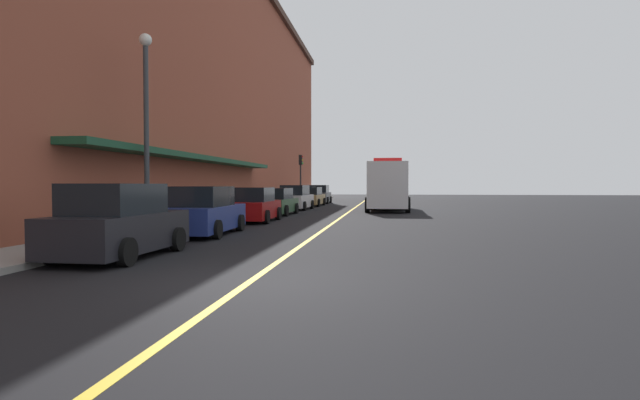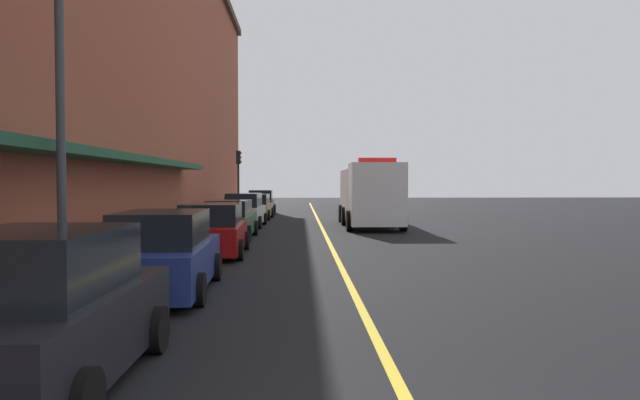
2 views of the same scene
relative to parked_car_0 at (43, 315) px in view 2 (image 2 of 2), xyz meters
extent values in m
plane|color=black|center=(4.02, 22.43, -0.84)|extent=(112.00, 112.00, 0.00)
cube|color=gray|center=(-2.18, 22.43, -0.77)|extent=(2.40, 70.00, 0.15)
cube|color=gold|center=(4.02, 22.43, -0.84)|extent=(0.16, 70.00, 0.01)
cube|color=brown|center=(-10.32, 21.43, 8.07)|extent=(13.88, 64.00, 17.83)
cube|color=#19472D|center=(-2.83, 13.43, 2.26)|extent=(1.20, 22.40, 0.24)
cube|color=black|center=(0.00, 0.06, -0.22)|extent=(1.85, 4.23, 0.90)
cube|color=black|center=(0.00, -0.15, 0.60)|extent=(1.65, 2.33, 0.74)
cylinder|color=black|center=(-0.89, 1.37, -0.52)|extent=(0.23, 0.64, 0.64)
cylinder|color=black|center=(0.93, 1.35, -0.52)|extent=(0.23, 0.64, 0.64)
cube|color=navy|center=(0.04, 5.71, -0.24)|extent=(1.95, 4.75, 0.85)
cube|color=black|center=(0.05, 5.48, 0.53)|extent=(1.70, 2.63, 0.70)
cylinder|color=black|center=(-0.92, 7.14, -0.52)|extent=(0.24, 0.65, 0.64)
cylinder|color=black|center=(0.91, 7.20, -0.52)|extent=(0.24, 0.65, 0.64)
cylinder|color=black|center=(-0.83, 4.23, -0.52)|extent=(0.24, 0.65, 0.64)
cylinder|color=black|center=(1.00, 4.29, -0.52)|extent=(0.24, 0.65, 0.64)
cube|color=maroon|center=(0.11, 11.99, -0.26)|extent=(2.00, 4.47, 0.81)
cube|color=black|center=(0.12, 11.76, 0.48)|extent=(1.76, 2.47, 0.66)
cylinder|color=black|center=(-0.88, 13.33, -0.52)|extent=(0.23, 0.64, 0.64)
cylinder|color=black|center=(1.04, 13.38, -0.52)|extent=(0.23, 0.64, 0.64)
cylinder|color=black|center=(-0.81, 10.59, -0.52)|extent=(0.23, 0.64, 0.64)
cylinder|color=black|center=(1.10, 10.64, -0.52)|extent=(0.23, 0.64, 0.64)
cube|color=#2D5133|center=(0.01, 17.49, -0.28)|extent=(1.89, 4.50, 0.77)
cube|color=black|center=(0.01, 17.27, 0.42)|extent=(1.66, 2.49, 0.63)
cylinder|color=black|center=(-0.85, 18.89, -0.52)|extent=(0.24, 0.65, 0.64)
cylinder|color=black|center=(0.95, 18.84, -0.52)|extent=(0.24, 0.65, 0.64)
cylinder|color=black|center=(-0.92, 16.13, -0.52)|extent=(0.24, 0.65, 0.64)
cylinder|color=black|center=(0.87, 16.09, -0.52)|extent=(0.24, 0.65, 0.64)
cube|color=silver|center=(0.04, 23.69, -0.24)|extent=(1.93, 4.67, 0.86)
cube|color=black|center=(0.03, 23.46, 0.55)|extent=(1.68, 2.59, 0.71)
cylinder|color=black|center=(-0.80, 25.15, -0.52)|extent=(0.24, 0.65, 0.64)
cylinder|color=black|center=(0.98, 25.08, -0.52)|extent=(0.24, 0.65, 0.64)
cylinder|color=black|center=(-0.90, 22.29, -0.52)|extent=(0.24, 0.65, 0.64)
cylinder|color=black|center=(0.88, 22.23, -0.52)|extent=(0.24, 0.65, 0.64)
cube|color=#A5844C|center=(0.09, 29.96, -0.28)|extent=(2.02, 4.59, 0.77)
cube|color=black|center=(0.09, 29.74, 0.41)|extent=(1.76, 2.55, 0.63)
cylinder|color=black|center=(-0.80, 31.40, -0.52)|extent=(0.24, 0.65, 0.64)
cylinder|color=black|center=(1.08, 31.34, -0.52)|extent=(0.24, 0.65, 0.64)
cylinder|color=black|center=(-0.90, 28.59, -0.52)|extent=(0.24, 0.65, 0.64)
cylinder|color=black|center=(0.99, 28.53, -0.52)|extent=(0.24, 0.65, 0.64)
cube|color=#595B60|center=(0.11, 35.70, -0.24)|extent=(1.82, 4.55, 0.86)
cube|color=black|center=(0.11, 35.47, 0.54)|extent=(1.62, 2.51, 0.70)
cylinder|color=black|center=(-0.80, 37.09, -0.52)|extent=(0.23, 0.64, 0.64)
cylinder|color=black|center=(0.99, 37.11, -0.52)|extent=(0.23, 0.64, 0.64)
cylinder|color=black|center=(-0.77, 34.28, -0.52)|extent=(0.23, 0.64, 0.64)
cylinder|color=black|center=(1.02, 34.30, -0.52)|extent=(0.23, 0.64, 0.64)
cube|color=silver|center=(6.51, 20.55, 0.91)|extent=(2.54, 2.56, 2.91)
cube|color=silver|center=(6.57, 25.25, 0.80)|extent=(2.58, 6.18, 2.68)
cube|color=red|center=(6.51, 20.55, 2.49)|extent=(1.76, 0.62, 0.24)
cylinder|color=black|center=(7.78, 20.63, -0.34)|extent=(0.31, 1.00, 1.00)
cylinder|color=black|center=(5.24, 20.65, -0.34)|extent=(0.31, 1.00, 1.00)
cylinder|color=black|center=(7.83, 24.47, -0.34)|extent=(0.31, 1.00, 1.00)
cylinder|color=black|center=(5.29, 24.50, -0.34)|extent=(0.31, 1.00, 1.00)
cylinder|color=black|center=(7.86, 26.96, -0.34)|extent=(0.31, 1.00, 1.00)
cylinder|color=black|center=(5.32, 26.99, -0.34)|extent=(0.31, 1.00, 1.00)
cylinder|color=#4C4C51|center=(-1.33, 32.00, -0.17)|extent=(0.07, 0.07, 1.05)
cube|color=black|center=(-1.33, 32.00, 0.50)|extent=(0.14, 0.18, 0.28)
cylinder|color=#4C4C51|center=(-1.33, 8.33, -0.17)|extent=(0.07, 0.07, 1.05)
cube|color=black|center=(-1.33, 8.33, 0.50)|extent=(0.14, 0.18, 0.28)
cylinder|color=#4C4C51|center=(-1.33, 26.63, -0.17)|extent=(0.07, 0.07, 1.05)
cube|color=black|center=(-1.33, 26.63, 0.50)|extent=(0.14, 0.18, 0.28)
cylinder|color=#33383D|center=(-1.93, 5.34, 2.56)|extent=(0.18, 0.18, 6.50)
cylinder|color=#232326|center=(-1.28, 33.26, 1.01)|extent=(0.14, 0.14, 3.40)
cube|color=black|center=(-1.28, 33.26, 3.16)|extent=(0.28, 0.36, 0.90)
sphere|color=red|center=(-1.12, 33.26, 3.46)|extent=(0.16, 0.16, 0.16)
sphere|color=gold|center=(-1.12, 33.26, 3.16)|extent=(0.16, 0.16, 0.16)
sphere|color=green|center=(-1.12, 33.26, 2.86)|extent=(0.16, 0.16, 0.16)
camera|label=1|loc=(6.53, -11.51, 0.95)|focal=28.28mm
camera|label=2|loc=(2.88, -6.58, 1.49)|focal=32.63mm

